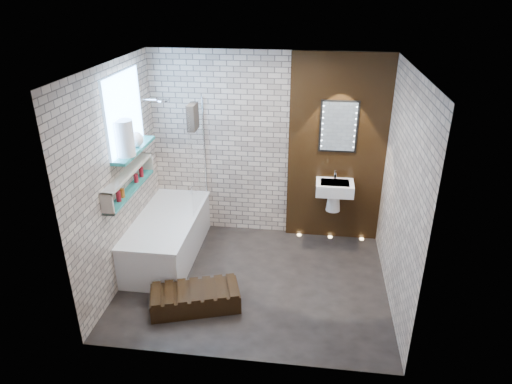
# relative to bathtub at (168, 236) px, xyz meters

# --- Properties ---
(ground) EXTENTS (3.20, 3.20, 0.00)m
(ground) POSITION_rel_bathtub_xyz_m (1.22, -0.45, -0.29)
(ground) COLOR black
(ground) RESTS_ON ground
(room_shell) EXTENTS (3.24, 3.20, 2.60)m
(room_shell) POSITION_rel_bathtub_xyz_m (1.22, -0.45, 1.01)
(room_shell) COLOR gray
(room_shell) RESTS_ON ground
(walnut_panel) EXTENTS (1.30, 0.06, 2.60)m
(walnut_panel) POSITION_rel_bathtub_xyz_m (2.17, 0.82, 1.01)
(walnut_panel) COLOR black
(walnut_panel) RESTS_ON ground
(clerestory_window) EXTENTS (0.18, 1.00, 0.94)m
(clerestory_window) POSITION_rel_bathtub_xyz_m (-0.34, -0.10, 1.61)
(clerestory_window) COLOR #7FADE0
(clerestory_window) RESTS_ON room_shell
(display_niche) EXTENTS (0.14, 1.30, 0.26)m
(display_niche) POSITION_rel_bathtub_xyz_m (-0.31, -0.30, 0.91)
(display_niche) COLOR #227D78
(display_niche) RESTS_ON room_shell
(bathtub) EXTENTS (0.79, 1.74, 0.70)m
(bathtub) POSITION_rel_bathtub_xyz_m (0.00, 0.00, 0.00)
(bathtub) COLOR white
(bathtub) RESTS_ON ground
(bath_screen) EXTENTS (0.01, 0.78, 1.40)m
(bath_screen) POSITION_rel_bathtub_xyz_m (0.35, 0.44, 0.99)
(bath_screen) COLOR white
(bath_screen) RESTS_ON bathtub
(towel) EXTENTS (0.10, 0.25, 0.33)m
(towel) POSITION_rel_bathtub_xyz_m (0.35, 0.30, 1.56)
(towel) COLOR black
(towel) RESTS_ON bath_screen
(shower_head) EXTENTS (0.18, 0.18, 0.02)m
(shower_head) POSITION_rel_bathtub_xyz_m (-0.08, 0.50, 1.71)
(shower_head) COLOR silver
(shower_head) RESTS_ON room_shell
(washbasin) EXTENTS (0.50, 0.36, 0.58)m
(washbasin) POSITION_rel_bathtub_xyz_m (2.17, 0.62, 0.50)
(washbasin) COLOR white
(washbasin) RESTS_ON walnut_panel
(led_mirror) EXTENTS (0.50, 0.02, 0.70)m
(led_mirror) POSITION_rel_bathtub_xyz_m (2.17, 0.78, 1.36)
(led_mirror) COLOR black
(led_mirror) RESTS_ON walnut_panel
(walnut_step) EXTENTS (1.08, 0.72, 0.22)m
(walnut_step) POSITION_rel_bathtub_xyz_m (0.62, -1.02, -0.18)
(walnut_step) COLOR black
(walnut_step) RESTS_ON ground
(niche_bottles) EXTENTS (0.05, 0.78, 0.13)m
(niche_bottles) POSITION_rel_bathtub_xyz_m (-0.31, -0.30, 0.87)
(niche_bottles) COLOR maroon
(niche_bottles) RESTS_ON display_niche
(sill_vases) EXTENTS (0.22, 0.51, 0.42)m
(sill_vases) POSITION_rel_bathtub_xyz_m (-0.28, -0.29, 1.44)
(sill_vases) COLOR white
(sill_vases) RESTS_ON clerestory_window
(floor_uplights) EXTENTS (0.96, 0.06, 0.01)m
(floor_uplights) POSITION_rel_bathtub_xyz_m (2.17, 0.75, -0.29)
(floor_uplights) COLOR #FFD899
(floor_uplights) RESTS_ON ground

